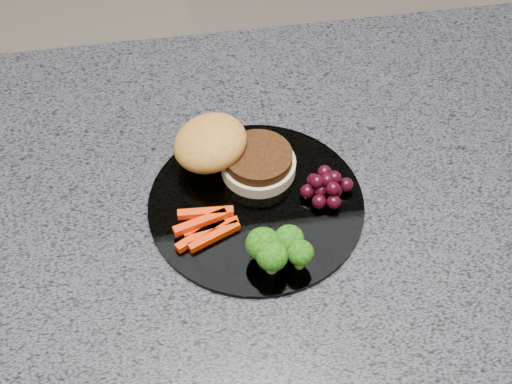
# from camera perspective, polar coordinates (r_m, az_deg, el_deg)

# --- Properties ---
(island_cabinet) EXTENTS (1.20, 0.60, 0.86)m
(island_cabinet) POSITION_cam_1_polar(r_m,az_deg,el_deg) (1.28, 0.19, -12.83)
(island_cabinet) COLOR brown
(island_cabinet) RESTS_ON ground
(countertop) EXTENTS (1.20, 0.60, 0.04)m
(countertop) POSITION_cam_1_polar(r_m,az_deg,el_deg) (0.90, 0.27, -0.09)
(countertop) COLOR #4A4A54
(countertop) RESTS_ON island_cabinet
(plate) EXTENTS (0.26, 0.26, 0.01)m
(plate) POSITION_cam_1_polar(r_m,az_deg,el_deg) (0.86, 0.00, -0.97)
(plate) COLOR white
(plate) RESTS_ON countertop
(burger) EXTENTS (0.17, 0.14, 0.05)m
(burger) POSITION_cam_1_polar(r_m,az_deg,el_deg) (0.88, -2.31, 3.19)
(burger) COLOR beige
(burger) RESTS_ON plate
(carrot_sticks) EXTENTS (0.08, 0.06, 0.02)m
(carrot_sticks) POSITION_cam_1_polar(r_m,az_deg,el_deg) (0.83, -4.02, -2.71)
(carrot_sticks) COLOR red
(carrot_sticks) RESTS_ON plate
(broccoli) EXTENTS (0.07, 0.05, 0.05)m
(broccoli) POSITION_cam_1_polar(r_m,az_deg,el_deg) (0.78, 1.72, -4.50)
(broccoli) COLOR olive
(broccoli) RESTS_ON plate
(grape_bunch) EXTENTS (0.07, 0.05, 0.03)m
(grape_bunch) POSITION_cam_1_polar(r_m,az_deg,el_deg) (0.86, 5.65, 0.45)
(grape_bunch) COLOR black
(grape_bunch) RESTS_ON plate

